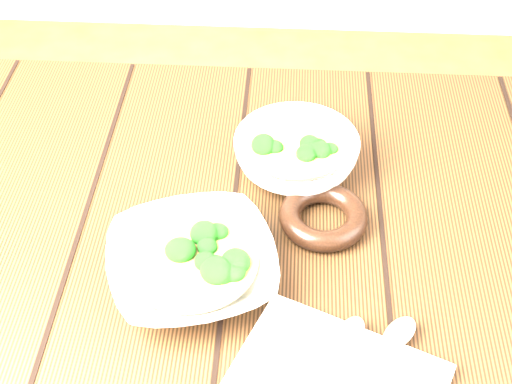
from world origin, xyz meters
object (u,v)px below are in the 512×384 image
Objects in this scene: table at (246,301)px; trivet at (323,216)px; soup_bowl_front at (192,265)px; soup_bowl_back at (296,154)px.

trivet reaches higher than table.
soup_bowl_front is 2.15× the size of trivet.
soup_bowl_front is 0.19m from trivet.
table is 4.72× the size of soup_bowl_front.
soup_bowl_back is (0.06, 0.15, 0.15)m from table.
trivet is (0.10, 0.04, 0.13)m from table.
soup_bowl_back is at bearing 67.24° from table.
soup_bowl_back is 0.11m from trivet.
table is 10.16× the size of trivet.
soup_bowl_back reaches higher than table.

